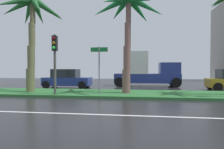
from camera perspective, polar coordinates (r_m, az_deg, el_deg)
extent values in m
cube|color=black|center=(14.61, 3.29, -5.44)|extent=(90.00, 42.00, 0.10)
cube|color=white|center=(7.74, -1.06, -11.35)|extent=(81.00, 0.14, 0.01)
cube|color=#2D6B33|center=(13.60, 2.95, -5.43)|extent=(85.50, 4.00, 0.15)
cylinder|color=#676541|center=(15.17, -22.10, -1.51)|extent=(0.58, 0.58, 1.60)
cylinder|color=#676541|center=(15.21, -21.93, 4.53)|extent=(0.51, 0.51, 1.60)
cylinder|color=#676541|center=(15.42, -21.76, 10.47)|extent=(0.44, 0.44, 1.60)
cylinder|color=#676541|center=(15.78, -21.58, 16.19)|extent=(0.37, 0.37, 1.60)
cone|color=#24602D|center=(15.44, -17.84, 17.33)|extent=(2.47, 0.76, 1.87)
cone|color=#24602D|center=(16.21, -17.57, 17.00)|extent=(2.16, 2.20, 1.66)
cone|color=#24602D|center=(16.82, -20.11, 16.12)|extent=(0.86, 2.52, 1.80)
cone|color=#24602D|center=(16.82, -22.59, 15.92)|extent=(2.11, 2.11, 1.88)
cone|color=#24602D|center=(16.50, -25.23, 16.93)|extent=(2.58, 0.64, 1.52)
cone|color=#24602D|center=(15.55, -25.92, 18.02)|extent=(2.10, 2.32, 1.46)
cone|color=#24602D|center=(14.90, -23.83, 18.82)|extent=(0.65, 2.59, 1.44)
cone|color=#24602D|center=(14.84, -20.64, 17.95)|extent=(2.05, 2.17, 1.87)
cylinder|color=brown|center=(13.37, 4.05, -1.91)|extent=(0.53, 0.53, 1.54)
cylinder|color=brown|center=(13.35, 4.26, 4.71)|extent=(0.47, 0.47, 1.54)
cylinder|color=brown|center=(13.50, 4.47, 11.27)|extent=(0.40, 0.40, 1.54)
cylinder|color=brown|center=(13.83, 4.68, 17.60)|extent=(0.34, 0.34, 1.54)
cone|color=#1A6933|center=(13.87, 9.47, 18.58)|extent=(2.48, 0.59, 1.75)
cone|color=#1A6933|center=(14.73, 7.51, 17.55)|extent=(1.90, 2.34, 1.75)
cone|color=#1A6933|center=(14.94, 2.34, 18.00)|extent=(1.86, 2.46, 1.46)
cone|color=#1A6933|center=(13.88, -0.21, 18.78)|extent=(2.56, 0.88, 1.67)
cylinder|color=#4C4C47|center=(13.34, -15.88, 2.80)|extent=(0.16, 0.16, 3.77)
cube|color=black|center=(13.44, -15.93, 8.50)|extent=(0.28, 0.32, 0.96)
sphere|color=maroon|center=(13.32, -16.24, 9.86)|extent=(0.20, 0.20, 0.20)
sphere|color=#7F600F|center=(13.28, -16.23, 8.58)|extent=(0.20, 0.20, 0.20)
sphere|color=#1EEA3F|center=(13.25, -16.22, 7.29)|extent=(0.20, 0.20, 0.20)
cylinder|color=slate|center=(12.84, -3.66, 1.19)|extent=(0.08, 0.08, 3.00)
cube|color=#146B2D|center=(12.90, -3.67, 7.07)|extent=(1.10, 0.03, 0.28)
cube|color=navy|center=(18.94, -12.53, -1.90)|extent=(4.30, 1.76, 0.72)
cube|color=#1E2328|center=(18.96, -12.96, 0.34)|extent=(2.30, 1.58, 0.76)
cylinder|color=black|center=(19.31, -6.98, -2.58)|extent=(0.68, 0.22, 0.68)
cylinder|color=black|center=(17.58, -8.50, -2.99)|extent=(0.68, 0.22, 0.68)
cylinder|color=black|center=(20.41, -15.98, -2.40)|extent=(0.68, 0.22, 0.68)
cylinder|color=black|center=(18.78, -18.21, -2.76)|extent=(0.68, 0.22, 0.68)
cube|color=navy|center=(20.62, 9.81, -1.02)|extent=(6.40, 2.30, 0.90)
cube|color=navy|center=(20.79, 15.90, 1.72)|extent=(1.90, 2.21, 1.10)
cube|color=silver|center=(20.60, 6.91, 3.30)|extent=(2.30, 2.35, 2.20)
cylinder|color=black|center=(22.05, 16.74, -1.80)|extent=(0.92, 0.30, 0.92)
cylinder|color=black|center=(19.75, 17.77, -2.20)|extent=(0.92, 0.30, 0.92)
cylinder|color=black|center=(21.89, 2.63, -1.76)|extent=(0.92, 0.30, 0.92)
cylinder|color=black|center=(19.57, 1.98, -2.16)|extent=(0.92, 0.30, 0.92)
cylinder|color=black|center=(19.25, 26.03, -2.74)|extent=(0.68, 0.22, 0.68)
cylinder|color=black|center=(17.55, 27.85, -3.16)|extent=(0.68, 0.22, 0.68)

